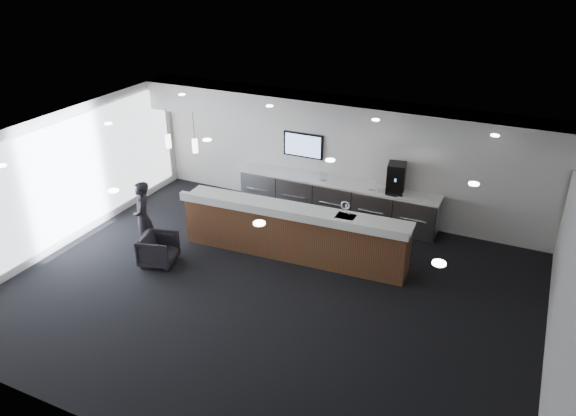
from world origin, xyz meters
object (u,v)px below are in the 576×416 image
at_px(coffee_machine, 396,178).
at_px(armchair, 158,249).
at_px(service_counter, 293,232).
at_px(lounge_guest, 143,217).

distance_m(coffee_machine, armchair, 5.55).
xyz_separation_m(coffee_machine, armchair, (-4.05, -3.67, -0.97)).
bearing_deg(service_counter, lounge_guest, -161.92).
relative_size(coffee_machine, lounge_guest, 0.43).
bearing_deg(lounge_guest, service_counter, 77.25).
bearing_deg(service_counter, coffee_machine, 50.12).
bearing_deg(service_counter, armchair, -151.42).
relative_size(armchair, lounge_guest, 0.45).
bearing_deg(armchair, coffee_machine, -62.67).
relative_size(coffee_machine, armchair, 0.97).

